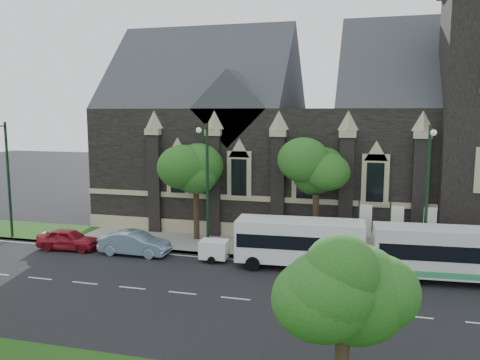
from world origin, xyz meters
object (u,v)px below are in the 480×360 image
(banner_flag_center, at_px, (394,226))
(box_trailer, at_px, (214,249))
(street_lamp_near, at_px, (428,190))
(banner_flag_left, at_px, (363,224))
(tour_coach, at_px, (473,254))
(shuttle_bus, at_px, (300,240))
(tree_walk_right, at_px, (320,168))
(banner_flag_right, at_px, (427,227))
(tree_walk_left, at_px, (199,166))
(car_far_red, at_px, (68,239))
(street_lamp_mid, at_px, (206,181))
(tree_park_east, at_px, (350,286))
(sedan, at_px, (135,243))
(street_lamp_far, at_px, (6,174))

(banner_flag_center, height_order, box_trailer, banner_flag_center)
(street_lamp_near, xyz_separation_m, banner_flag_left, (-3.71, 1.91, -2.73))
(tour_coach, distance_m, shuttle_bus, 9.92)
(tree_walk_right, relative_size, banner_flag_right, 1.95)
(tree_walk_left, height_order, banner_flag_center, tree_walk_left)
(shuttle_bus, distance_m, car_far_red, 16.55)
(street_lamp_mid, relative_size, car_far_red, 2.03)
(box_trailer, relative_size, car_far_red, 0.59)
(box_trailer, bearing_deg, street_lamp_mid, 124.32)
(tree_park_east, relative_size, banner_flag_left, 1.57)
(box_trailer, xyz_separation_m, sedan, (-5.71, -0.05, 0.02))
(street_lamp_far, xyz_separation_m, banner_flag_center, (28.29, 1.91, -2.73))
(tree_walk_left, height_order, sedan, tree_walk_left)
(banner_flag_left, relative_size, box_trailer, 1.52)
(banner_flag_left, xyz_separation_m, car_far_red, (-20.27, -3.19, -1.63))
(tree_park_east, xyz_separation_m, shuttle_bus, (-3.65, 15.34, -2.86))
(banner_flag_left, relative_size, tour_coach, 0.36)
(street_lamp_far, height_order, sedan, street_lamp_far)
(street_lamp_far, xyz_separation_m, tour_coach, (32.44, -1.43, -3.37))
(street_lamp_far, height_order, banner_flag_right, street_lamp_far)
(street_lamp_near, distance_m, car_far_red, 24.41)
(tree_walk_right, relative_size, box_trailer, 2.97)
(banner_flag_center, height_order, shuttle_bus, banner_flag_center)
(tree_park_east, xyz_separation_m, tour_coach, (6.27, 14.99, -2.88))
(banner_flag_right, relative_size, box_trailer, 1.52)
(street_lamp_mid, relative_size, box_trailer, 3.43)
(street_lamp_near, bearing_deg, street_lamp_mid, 180.00)
(tree_walk_left, xyz_separation_m, box_trailer, (2.69, -4.78, -4.95))
(tree_park_east, relative_size, tour_coach, 0.57)
(street_lamp_mid, distance_m, street_lamp_far, 16.00)
(banner_flag_center, xyz_separation_m, banner_flag_right, (2.00, 0.00, 0.00))
(banner_flag_right, bearing_deg, banner_flag_center, 180.00)
(banner_flag_left, relative_size, banner_flag_right, 1.00)
(sedan, bearing_deg, box_trailer, -89.42)
(street_lamp_far, bearing_deg, banner_flag_left, 4.15)
(tree_park_east, xyz_separation_m, sedan, (-14.99, 15.20, -3.81))
(tree_park_east, bearing_deg, banner_flag_center, 83.43)
(banner_flag_right, distance_m, shuttle_bus, 8.34)
(banner_flag_center, relative_size, tour_coach, 0.36)
(tour_coach, height_order, sedan, tour_coach)
(street_lamp_mid, distance_m, tour_coach, 16.84)
(tree_park_east, bearing_deg, sedan, 134.61)
(banner_flag_center, relative_size, box_trailer, 1.52)
(tour_coach, bearing_deg, banner_flag_left, 147.51)
(tree_walk_left, distance_m, banner_flag_right, 16.52)
(tree_park_east, bearing_deg, street_lamp_far, 147.90)
(tree_park_east, height_order, car_far_red, tree_park_east)
(street_lamp_near, bearing_deg, banner_flag_left, 152.82)
(street_lamp_mid, xyz_separation_m, banner_flag_left, (10.29, 1.91, -2.73))
(tree_walk_right, distance_m, car_far_red, 18.59)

